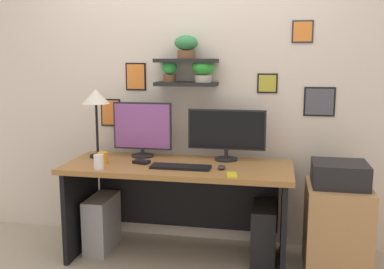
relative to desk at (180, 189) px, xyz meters
name	(u,v)px	position (x,y,z in m)	size (l,w,h in m)	color
ground_plane	(178,257)	(0.00, -0.06, -0.54)	(8.00, 8.00, 0.00)	tan
back_wall_assembly	(189,81)	(0.00, 0.38, 0.81)	(4.40, 0.24, 2.70)	beige
desk	(180,189)	(0.00, 0.00, 0.00)	(1.72, 0.68, 0.75)	#9E6B38
monitor_left	(142,129)	(-0.34, 0.16, 0.44)	(0.48, 0.18, 0.44)	black
monitor_right	(227,133)	(0.34, 0.16, 0.43)	(0.61, 0.18, 0.40)	black
keyboard	(181,167)	(0.05, -0.17, 0.22)	(0.44, 0.14, 0.02)	black
computer_mouse	(221,167)	(0.34, -0.14, 0.22)	(0.06, 0.09, 0.03)	#2D2D33
desk_lamp	(96,101)	(-0.70, 0.07, 0.67)	(0.22, 0.22, 0.55)	black
cell_phone	(232,175)	(0.44, -0.31, 0.21)	(0.07, 0.14, 0.01)	yellow
coffee_mug	(103,158)	(-0.57, -0.15, 0.25)	(0.08, 0.08, 0.09)	orange
scissors_tray	(142,162)	(-0.28, -0.08, 0.22)	(0.12, 0.08, 0.02)	black
water_cup	(99,162)	(-0.52, -0.32, 0.26)	(0.07, 0.07, 0.11)	white
drawer_cabinet	(336,229)	(1.18, -0.06, -0.22)	(0.44, 0.50, 0.65)	tan
printer	(340,174)	(1.18, -0.06, 0.19)	(0.38, 0.34, 0.17)	black
computer_tower_left	(102,223)	(-0.65, -0.01, -0.32)	(0.18, 0.40, 0.44)	#99999E
computer_tower_right	(264,234)	(0.66, -0.01, -0.32)	(0.18, 0.40, 0.45)	black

